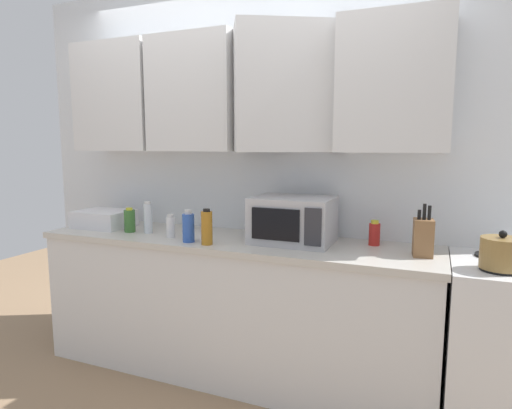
# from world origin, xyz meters

# --- Properties ---
(wall_back_with_cabinets) EXTENTS (3.42, 0.58, 2.60)m
(wall_back_with_cabinets) POSITION_xyz_m (-0.00, -0.07, 1.58)
(wall_back_with_cabinets) COLOR white
(wall_back_with_cabinets) RESTS_ON ground_plane
(counter_run) EXTENTS (2.55, 0.63, 0.90)m
(counter_run) POSITION_xyz_m (0.00, -0.30, 0.45)
(counter_run) COLOR silver
(counter_run) RESTS_ON ground_plane
(kettle) EXTENTS (0.19, 0.19, 0.18)m
(kettle) POSITION_xyz_m (1.49, -0.46, 0.99)
(kettle) COLOR olive
(kettle) RESTS_ON stove_range
(microwave) EXTENTS (0.48, 0.37, 0.28)m
(microwave) POSITION_xyz_m (0.40, -0.26, 1.04)
(microwave) COLOR #B7B7BC
(microwave) RESTS_ON counter_run
(dish_rack) EXTENTS (0.38, 0.30, 0.12)m
(dish_rack) POSITION_xyz_m (-1.02, -0.30, 0.96)
(dish_rack) COLOR silver
(dish_rack) RESTS_ON counter_run
(knife_block) EXTENTS (0.11, 0.13, 0.28)m
(knife_block) POSITION_xyz_m (1.14, -0.31, 1.00)
(knife_block) COLOR brown
(knife_block) RESTS_ON counter_run
(bottle_clear_tall) EXTENTS (0.06, 0.06, 0.22)m
(bottle_clear_tall) POSITION_xyz_m (-0.59, -0.36, 1.00)
(bottle_clear_tall) COLOR silver
(bottle_clear_tall) RESTS_ON counter_run
(bottle_amber_vinegar) EXTENTS (0.07, 0.07, 0.22)m
(bottle_amber_vinegar) POSITION_xyz_m (-0.06, -0.51, 1.00)
(bottle_amber_vinegar) COLOR #AD701E
(bottle_amber_vinegar) RESTS_ON counter_run
(bottle_red_sauce) EXTENTS (0.06, 0.06, 0.15)m
(bottle_red_sauce) POSITION_xyz_m (0.87, -0.14, 0.97)
(bottle_red_sauce) COLOR red
(bottle_red_sauce) RESTS_ON counter_run
(bottle_white_jar) EXTENTS (0.06, 0.06, 0.15)m
(bottle_white_jar) POSITION_xyz_m (-0.37, -0.42, 0.97)
(bottle_white_jar) COLOR white
(bottle_white_jar) RESTS_ON counter_run
(bottle_green_oil) EXTENTS (0.07, 0.07, 0.17)m
(bottle_green_oil) POSITION_xyz_m (-0.73, -0.38, 0.98)
(bottle_green_oil) COLOR #386B2D
(bottle_green_oil) RESTS_ON counter_run
(bottle_blue_cleaner) EXTENTS (0.07, 0.07, 0.20)m
(bottle_blue_cleaner) POSITION_xyz_m (-0.20, -0.49, 0.99)
(bottle_blue_cleaner) COLOR #2D56B7
(bottle_blue_cleaner) RESTS_ON counter_run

